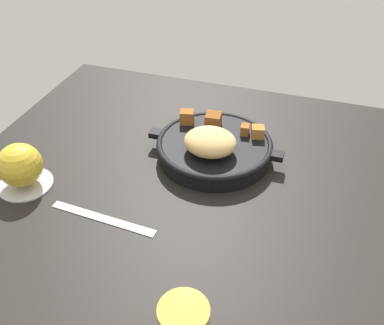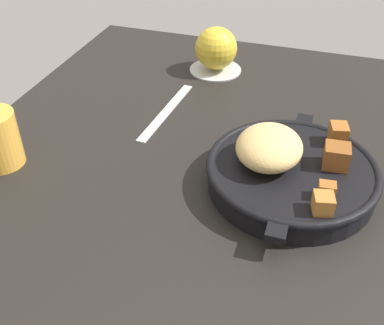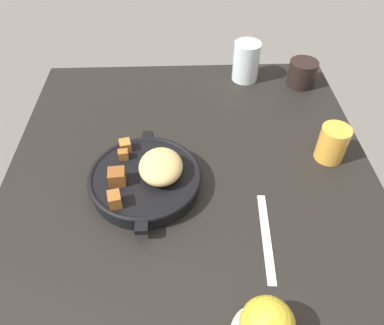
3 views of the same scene
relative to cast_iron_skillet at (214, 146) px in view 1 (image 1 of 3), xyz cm
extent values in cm
cube|color=black|center=(-0.63, 9.27, -4.00)|extent=(95.80, 81.46, 2.40)
cylinder|color=black|center=(-0.02, -0.36, -1.00)|extent=(22.74, 22.74, 3.61)
torus|color=black|center=(-0.02, -0.36, 0.52)|extent=(23.48, 23.48, 1.20)
cube|color=black|center=(12.56, -0.36, 0.27)|extent=(2.64, 2.40, 1.20)
cube|color=black|center=(-12.60, -0.36, 0.27)|extent=(2.64, 2.40, 1.20)
ellipsoid|color=tan|center=(-0.02, 3.08, 3.16)|extent=(10.20, 8.91, 4.69)
cube|color=brown|center=(1.79, -5.68, 2.37)|extent=(3.37, 3.54, 3.12)
cube|color=#935623|center=(7.53, -5.52, 2.25)|extent=(3.35, 2.97, 2.88)
cube|color=#A86B2D|center=(-7.81, -4.92, 1.99)|extent=(2.98, 2.87, 2.36)
cube|color=#935623|center=(-5.11, -5.12, 1.85)|extent=(1.89, 2.25, 2.08)
cylinder|color=#B7BABF|center=(31.54, 19.22, -2.50)|extent=(10.27, 10.27, 0.60)
sphere|color=gold|center=(31.54, 19.22, 1.91)|extent=(8.23, 8.23, 8.23)
cube|color=silver|center=(13.49, 22.94, -2.62)|extent=(20.00, 2.97, 0.36)
camera|label=1|loc=(-18.04, 70.19, 51.59)|focal=41.35mm
camera|label=2|loc=(-52.21, -2.96, 39.62)|focal=44.27mm
camera|label=3|loc=(52.51, 7.45, 57.15)|focal=34.87mm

